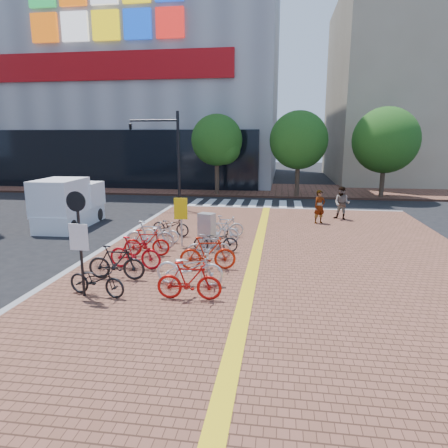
% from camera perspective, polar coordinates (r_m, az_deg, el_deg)
% --- Properties ---
extents(ground, '(120.00, 120.00, 0.00)m').
position_cam_1_polar(ground, '(13.48, -4.53, -6.90)').
color(ground, black).
rests_on(ground, ground).
extents(sidewalk, '(14.00, 34.00, 0.15)m').
position_cam_1_polar(sidewalk, '(8.60, 8.42, -18.30)').
color(sidewalk, brown).
rests_on(sidewalk, ground).
extents(tactile_strip, '(0.40, 34.00, 0.01)m').
position_cam_1_polar(tactile_strip, '(8.60, 1.44, -17.53)').
color(tactile_strip, yellow).
rests_on(tactile_strip, sidewalk).
extents(kerb_north, '(14.00, 0.25, 0.15)m').
position_cam_1_polar(kerb_north, '(24.79, 8.43, 2.09)').
color(kerb_north, gray).
rests_on(kerb_north, ground).
extents(far_sidewalk, '(70.00, 8.00, 0.15)m').
position_cam_1_polar(far_sidewalk, '(33.81, 3.32, 4.93)').
color(far_sidewalk, brown).
rests_on(far_sidewalk, ground).
extents(department_store, '(36.00, 24.27, 28.00)m').
position_cam_1_polar(department_store, '(49.13, -15.81, 23.13)').
color(department_store, gray).
rests_on(department_store, ground).
extents(building_beige, '(20.00, 18.00, 18.00)m').
position_cam_1_polar(building_beige, '(47.14, 28.18, 16.52)').
color(building_beige, gray).
rests_on(building_beige, ground).
extents(crosswalk, '(7.50, 4.00, 0.01)m').
position_cam_1_polar(crosswalk, '(26.88, 3.08, 2.85)').
color(crosswalk, silver).
rests_on(crosswalk, ground).
extents(street_trees, '(16.20, 4.60, 6.35)m').
position_cam_1_polar(street_trees, '(29.94, 12.66, 11.42)').
color(street_trees, '#38281E').
rests_on(street_trees, far_sidewalk).
extents(bike_0, '(1.81, 0.90, 0.91)m').
position_cam_1_polar(bike_0, '(11.58, -17.73, -7.60)').
color(bike_0, black).
rests_on(bike_0, sidewalk).
extents(bike_1, '(1.80, 0.55, 1.07)m').
position_cam_1_polar(bike_1, '(12.67, -15.13, -5.32)').
color(bike_1, black).
rests_on(bike_1, sidewalk).
extents(bike_2, '(1.83, 0.63, 1.08)m').
position_cam_1_polar(bike_2, '(13.52, -12.59, -4.03)').
color(bike_2, '#AF0C15').
rests_on(bike_2, sidewalk).
extents(bike_3, '(1.72, 0.73, 1.00)m').
position_cam_1_polar(bike_3, '(14.86, -10.98, -2.65)').
color(bike_3, '#AC0F0C').
rests_on(bike_3, sidewalk).
extents(bike_4, '(1.93, 0.69, 1.14)m').
position_cam_1_polar(bike_4, '(15.62, -10.56, -1.63)').
color(bike_4, '#ADADB2').
rests_on(bike_4, sidewalk).
extents(bike_5, '(1.65, 0.72, 0.84)m').
position_cam_1_polar(bike_5, '(16.71, -9.01, -1.19)').
color(bike_5, silver).
rests_on(bike_5, sidewalk).
extents(bike_6, '(1.83, 0.93, 0.92)m').
position_cam_1_polar(bike_6, '(17.76, -7.62, -0.21)').
color(bike_6, black).
rests_on(bike_6, sidewalk).
extents(bike_7, '(1.78, 0.58, 1.06)m').
position_cam_1_polar(bike_7, '(10.80, -5.00, -8.08)').
color(bike_7, '#A9100C').
rests_on(bike_7, sidewalk).
extents(bike_8, '(2.02, 0.73, 1.06)m').
position_cam_1_polar(bike_8, '(11.86, -4.92, -6.19)').
color(bike_8, silver).
rests_on(bike_8, sidewalk).
extents(bike_9, '(1.91, 0.82, 1.11)m').
position_cam_1_polar(bike_9, '(13.12, -2.34, -4.19)').
color(bike_9, '#A61F0B').
rests_on(bike_9, sidewalk).
extents(bike_10, '(1.63, 0.75, 0.94)m').
position_cam_1_polar(bike_10, '(14.16, -2.18, -3.29)').
color(bike_10, '#A4A5A9').
rests_on(bike_10, sidewalk).
extents(bike_11, '(1.72, 0.68, 0.89)m').
position_cam_1_polar(bike_11, '(15.14, -1.21, -2.36)').
color(bike_11, black).
rests_on(bike_11, sidewalk).
extents(bike_12, '(1.73, 0.63, 1.02)m').
position_cam_1_polar(bike_12, '(16.41, -0.73, -0.97)').
color(bike_12, silver).
rests_on(bike_12, sidewalk).
extents(bike_13, '(1.63, 0.66, 0.95)m').
position_cam_1_polar(bike_13, '(17.39, 0.21, -0.31)').
color(bike_13, '#A4A5A9').
rests_on(bike_13, sidewalk).
extents(pedestrian_a, '(0.73, 0.65, 1.68)m').
position_cam_1_polar(pedestrian_a, '(20.64, 13.48, 2.41)').
color(pedestrian_a, gray).
rests_on(pedestrian_a, sidewalk).
extents(pedestrian_b, '(1.05, 0.98, 1.74)m').
position_cam_1_polar(pedestrian_b, '(21.90, 16.49, 2.86)').
color(pedestrian_b, '#535669').
rests_on(pedestrian_b, sidewalk).
extents(utility_box, '(0.72, 0.62, 1.33)m').
position_cam_1_polar(utility_box, '(15.92, -2.48, -0.81)').
color(utility_box, '#B6B6BB').
rests_on(utility_box, sidewalk).
extents(yellow_sign, '(0.53, 0.14, 1.95)m').
position_cam_1_polar(yellow_sign, '(15.81, -6.17, 1.57)').
color(yellow_sign, '#B7B7BC').
rests_on(yellow_sign, sidewalk).
extents(notice_sign, '(0.54, 0.13, 2.91)m').
position_cam_1_polar(notice_sign, '(11.27, -20.05, -0.98)').
color(notice_sign, black).
rests_on(notice_sign, sidewalk).
extents(traffic_light_pole, '(3.08, 1.19, 5.74)m').
position_cam_1_polar(traffic_light_pole, '(24.25, -9.65, 11.42)').
color(traffic_light_pole, black).
rests_on(traffic_light_pole, sidewalk).
extents(box_truck, '(2.00, 4.32, 2.46)m').
position_cam_1_polar(box_truck, '(21.38, -21.28, 2.68)').
color(box_truck, white).
rests_on(box_truck, ground).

